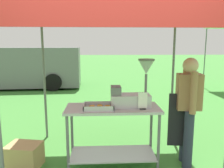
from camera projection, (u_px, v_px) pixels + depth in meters
The scene contains 9 objects.
ground_plane at pixel (104, 96), 7.96m from camera, with size 70.00×70.00×0.00m, color #3D7F33.
stall_canopy at pixel (112, 19), 3.11m from camera, with size 2.66×2.18×2.23m.
donut_cart at pixel (113, 125), 3.27m from camera, with size 1.34×0.57×0.91m.
donut_tray at pixel (99, 107), 3.13m from camera, with size 0.42×0.29×0.07m.
donut_fryer at pixel (133, 91), 3.23m from camera, with size 0.62×0.28×0.69m.
menu_sign at pixel (143, 102), 3.10m from camera, with size 0.13×0.05×0.24m.
vendor at pixel (188, 106), 3.29m from camera, with size 0.46×0.54×1.61m.
supply_crate at pixel (24, 156), 3.31m from camera, with size 0.53×0.45×0.35m.
van_grey at pixel (16, 67), 9.55m from camera, with size 5.45×2.31×1.69m.
Camera 1 is at (-0.13, -1.77, 1.78)m, focal length 36.10 mm.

